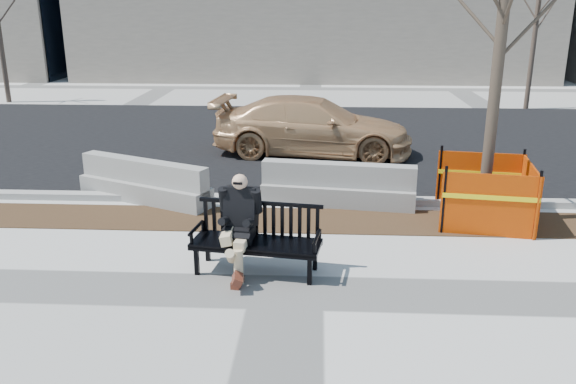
# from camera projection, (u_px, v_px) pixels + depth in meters

# --- Properties ---
(ground) EXTENTS (120.00, 120.00, 0.00)m
(ground) POSITION_uv_depth(u_px,v_px,m) (287.00, 292.00, 7.59)
(ground) COLOR beige
(ground) RESTS_ON ground
(mulch_strip) EXTENTS (40.00, 1.20, 0.02)m
(mulch_strip) POSITION_uv_depth(u_px,v_px,m) (295.00, 220.00, 10.06)
(mulch_strip) COLOR #47301C
(mulch_strip) RESTS_ON ground
(asphalt_street) EXTENTS (60.00, 10.40, 0.01)m
(asphalt_street) POSITION_uv_depth(u_px,v_px,m) (304.00, 139.00, 15.95)
(asphalt_street) COLOR black
(asphalt_street) RESTS_ON ground
(curb) EXTENTS (60.00, 0.25, 0.12)m
(curb) POSITION_uv_depth(u_px,v_px,m) (297.00, 199.00, 10.94)
(curb) COLOR #9E9B93
(curb) RESTS_ON ground
(bench) EXTENTS (1.85, 0.89, 0.95)m
(bench) POSITION_uv_depth(u_px,v_px,m) (257.00, 272.00, 8.15)
(bench) COLOR black
(bench) RESTS_ON ground
(seated_man) EXTENTS (0.71, 1.03, 1.34)m
(seated_man) POSITION_uv_depth(u_px,v_px,m) (240.00, 269.00, 8.24)
(seated_man) COLOR black
(seated_man) RESTS_ON ground
(tree_fence) EXTENTS (2.51, 2.51, 5.56)m
(tree_fence) POSITION_uv_depth(u_px,v_px,m) (481.00, 221.00, 10.04)
(tree_fence) COLOR #D84900
(tree_fence) RESTS_ON ground
(sedan) EXTENTS (4.90, 2.41, 1.37)m
(sedan) POSITION_uv_depth(u_px,v_px,m) (312.00, 154.00, 14.44)
(sedan) COLOR tan
(sedan) RESTS_ON ground
(jersey_barrier_left) EXTENTS (2.71, 1.65, 0.78)m
(jersey_barrier_left) POSITION_uv_depth(u_px,v_px,m) (146.00, 200.00, 11.09)
(jersey_barrier_left) COLOR gray
(jersey_barrier_left) RESTS_ON ground
(jersey_barrier_right) EXTENTS (2.81, 0.92, 0.79)m
(jersey_barrier_right) POSITION_uv_depth(u_px,v_px,m) (338.00, 205.00, 10.84)
(jersey_barrier_right) COLOR gray
(jersey_barrier_right) RESTS_ON ground
(far_tree_left) EXTENTS (2.58, 2.58, 5.33)m
(far_tree_left) POSITION_uv_depth(u_px,v_px,m) (9.00, 102.00, 21.91)
(far_tree_left) COLOR #4C3C31
(far_tree_left) RESTS_ON ground
(far_tree_right) EXTENTS (1.93, 1.93, 4.97)m
(far_tree_right) POSITION_uv_depth(u_px,v_px,m) (526.00, 109.00, 20.52)
(far_tree_right) COLOR #4E3E32
(far_tree_right) RESTS_ON ground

